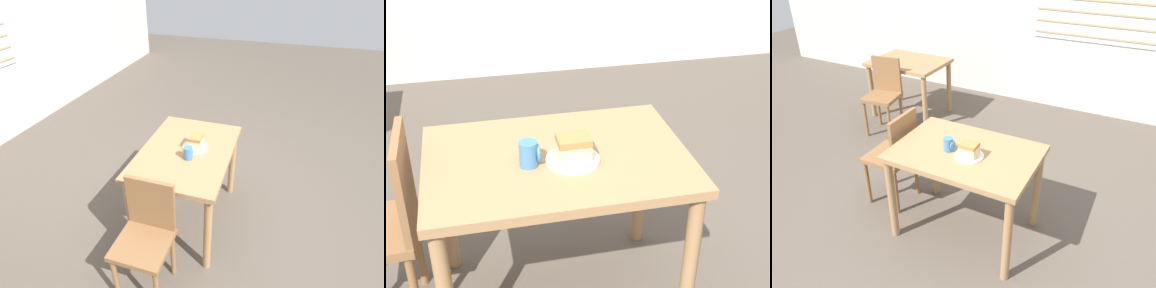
{
  "view_description": "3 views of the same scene",
  "coord_description": "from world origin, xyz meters",
  "views": [
    {
      "loc": [
        -2.02,
        -0.36,
        2.08
      ],
      "look_at": [
        -0.06,
        0.26,
        0.8
      ],
      "focal_mm": 28.0,
      "sensor_mm": 36.0,
      "label": 1
    },
    {
      "loc": [
        -0.39,
        -1.48,
        1.82
      ],
      "look_at": [
        -0.0,
        0.27,
        0.8
      ],
      "focal_mm": 50.0,
      "sensor_mm": 36.0,
      "label": 2
    },
    {
      "loc": [
        0.97,
        -1.75,
        2.15
      ],
      "look_at": [
        -0.08,
        0.25,
        0.83
      ],
      "focal_mm": 35.0,
      "sensor_mm": 36.0,
      "label": 3
    }
  ],
  "objects": [
    {
      "name": "dining_table_near",
      "position": [
        -0.08,
        0.29,
        0.63
      ],
      "size": [
        1.04,
        0.72,
        0.75
      ],
      "color": "#9E754C",
      "rests_on": "ground_plane"
    },
    {
      "name": "coffee_mug",
      "position": [
        -0.19,
        0.24,
        0.8
      ],
      "size": [
        0.08,
        0.07,
        0.1
      ],
      "color": "teal",
      "rests_on": "dining_table_near"
    },
    {
      "name": "cake_slice",
      "position": [
        -0.03,
        0.23,
        0.81
      ],
      "size": [
        0.12,
        0.1,
        0.1
      ],
      "color": "#E5CC89",
      "rests_on": "plate"
    },
    {
      "name": "plate",
      "position": [
        -0.03,
        0.24,
        0.75
      ],
      "size": [
        0.21,
        0.21,
        0.01
      ],
      "color": "white",
      "rests_on": "dining_table_near"
    }
  ]
}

